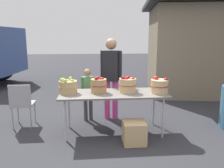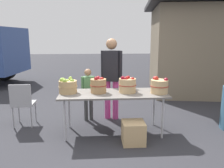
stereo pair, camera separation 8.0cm
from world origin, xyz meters
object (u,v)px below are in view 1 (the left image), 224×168
object	(u,v)px
apple_basket_green_0	(68,86)
apple_basket_red_2	(159,86)
apple_basket_red_0	(99,85)
market_table	(113,95)
produce_crate	(134,132)
folding_chair	(22,102)
child_customer	(88,90)
vendor_adult	(111,73)
apple_basket_red_1	(128,85)

from	to	relation	value
apple_basket_green_0	apple_basket_red_2	xyz separation A→B (m)	(1.61, -0.12, 0.01)
apple_basket_red_0	apple_basket_red_2	size ratio (longest dim) A/B	0.93
apple_basket_red_0	apple_basket_red_2	bearing A→B (deg)	-5.83
market_table	produce_crate	size ratio (longest dim) A/B	5.18
market_table	apple_basket_red_0	bearing A→B (deg)	172.75
folding_chair	apple_basket_red_0	bearing A→B (deg)	165.07
apple_basket_green_0	apple_basket_red_0	size ratio (longest dim) A/B	1.11
apple_basket_green_0	child_customer	distance (m)	0.75
folding_chair	market_table	bearing A→B (deg)	166.19
market_table	apple_basket_red_2	size ratio (longest dim) A/B	5.86
child_customer	market_table	bearing A→B (deg)	108.79
apple_basket_green_0	apple_basket_red_2	world-z (taller)	apple_basket_red_2
apple_basket_red_0	apple_basket_green_0	bearing A→B (deg)	178.50
market_table	vendor_adult	distance (m)	0.80
produce_crate	folding_chair	bearing A→B (deg)	156.57
apple_basket_red_2	child_customer	bearing A→B (deg)	149.28
apple_basket_red_1	produce_crate	bearing A→B (deg)	-84.55
apple_basket_red_1	child_customer	xyz separation A→B (m)	(-0.72, 0.66, -0.24)
apple_basket_red_2	produce_crate	bearing A→B (deg)	-143.33
apple_basket_red_2	child_customer	xyz separation A→B (m)	(-1.28, 0.76, -0.24)
vendor_adult	child_customer	bearing A→B (deg)	24.40
apple_basket_red_0	apple_basket_red_2	xyz separation A→B (m)	(1.07, -0.11, -0.01)
apple_basket_red_1	apple_basket_red_2	bearing A→B (deg)	-9.68
apple_basket_red_1	vendor_adult	distance (m)	0.77
apple_basket_red_2	apple_basket_red_0	bearing A→B (deg)	174.17
market_table	folding_chair	bearing A→B (deg)	166.26
apple_basket_red_2	child_customer	world-z (taller)	child_customer
apple_basket_red_0	produce_crate	bearing A→B (deg)	-41.11
apple_basket_green_0	folding_chair	distance (m)	1.06
child_customer	produce_crate	size ratio (longest dim) A/B	2.98
vendor_adult	child_customer	xyz separation A→B (m)	(-0.49, -0.06, -0.36)
apple_basket_red_0	apple_basket_red_1	distance (m)	0.52
apple_basket_red_0	vendor_adult	bearing A→B (deg)	68.52
vendor_adult	folding_chair	distance (m)	1.84
market_table	child_customer	world-z (taller)	child_customer
apple_basket_red_2	apple_basket_red_1	bearing A→B (deg)	170.32
apple_basket_red_0	produce_crate	world-z (taller)	apple_basket_red_0
market_table	apple_basket_red_1	xyz separation A→B (m)	(0.25, 0.02, 0.18)
market_table	folding_chair	xyz separation A→B (m)	(-1.73, 0.42, -0.20)
apple_basket_green_0	apple_basket_red_0	world-z (taller)	apple_basket_red_0
market_table	apple_basket_red_0	xyz separation A→B (m)	(-0.26, 0.03, 0.18)
apple_basket_red_2	vendor_adult	world-z (taller)	vendor_adult
apple_basket_red_0	apple_basket_red_1	bearing A→B (deg)	-1.63
folding_chair	produce_crate	distance (m)	2.23
apple_basket_red_0	folding_chair	size ratio (longest dim) A/B	0.35
apple_basket_red_1	child_customer	bearing A→B (deg)	137.39
folding_chair	produce_crate	xyz separation A→B (m)	(2.03, -0.88, -0.33)
vendor_adult	produce_crate	xyz separation A→B (m)	(0.28, -1.20, -0.82)
vendor_adult	apple_basket_green_0	bearing A→B (deg)	57.21
vendor_adult	apple_basket_red_0	bearing A→B (deg)	85.34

